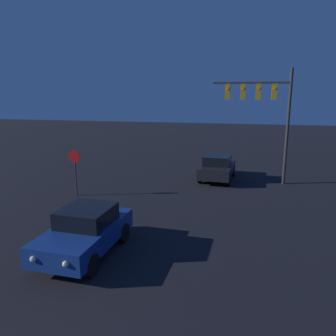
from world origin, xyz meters
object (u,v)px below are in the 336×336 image
(car_near, at_px, (85,231))
(stop_sign, at_px, (75,165))
(traffic_signal_mast, at_px, (265,105))
(car_far, at_px, (217,167))

(car_near, distance_m, stop_sign, 6.91)
(car_near, height_order, traffic_signal_mast, traffic_signal_mast)
(car_near, bearing_deg, car_far, -105.70)
(car_far, distance_m, traffic_signal_mast, 4.73)
(stop_sign, bearing_deg, traffic_signal_mast, 27.95)
(car_far, relative_size, traffic_signal_mast, 0.61)
(car_far, bearing_deg, stop_sign, -140.55)
(car_near, xyz_separation_m, car_far, (3.43, 11.03, 0.00))
(traffic_signal_mast, xyz_separation_m, stop_sign, (-9.65, -5.12, -3.03))
(car_far, bearing_deg, traffic_signal_mast, 1.43)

